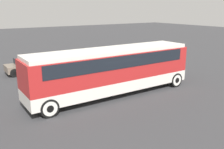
{
  "coord_description": "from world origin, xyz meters",
  "views": [
    {
      "loc": [
        -8.56,
        -12.86,
        5.52
      ],
      "look_at": [
        0.0,
        0.0,
        1.37
      ],
      "focal_mm": 40.0,
      "sensor_mm": 36.0,
      "label": 1
    }
  ],
  "objects": [
    {
      "name": "ground_plane",
      "position": [
        0.0,
        0.0,
        0.0
      ],
      "size": [
        120.0,
        120.0,
        0.0
      ],
      "primitive_type": "plane",
      "color": "#38383A"
    },
    {
      "name": "tour_bus",
      "position": [
        0.1,
        -0.0,
        1.83
      ],
      "size": [
        11.18,
        2.5,
        3.04
      ],
      "color": "silver",
      "rests_on": "ground_plane"
    },
    {
      "name": "parked_car_near",
      "position": [
        -2.77,
        8.76,
        0.67
      ],
      "size": [
        4.12,
        1.82,
        1.32
      ],
      "color": "#7A6B5B",
      "rests_on": "ground_plane"
    },
    {
      "name": "parked_car_mid",
      "position": [
        1.76,
        8.31,
        0.68
      ],
      "size": [
        4.37,
        1.89,
        1.35
      ],
      "color": "black",
      "rests_on": "ground_plane"
    }
  ]
}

